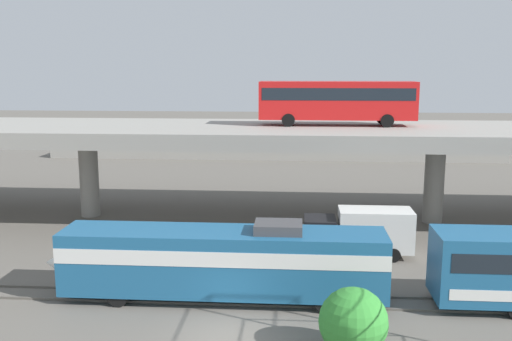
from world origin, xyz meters
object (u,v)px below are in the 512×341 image
at_px(service_truck_west, 361,231).
at_px(parked_car_1, 360,139).
at_px(parked_car_5, 176,135).
at_px(parked_car_2, 438,136).
at_px(parked_car_6, 139,138).
at_px(parked_car_4, 384,136).
at_px(parked_car_0, 253,138).
at_px(transit_bus_on_overpass, 337,99).
at_px(train_locomotive, 207,258).
at_px(parked_car_3, 337,136).

relative_size(service_truck_west, parked_car_1, 1.52).
bearing_deg(parked_car_5, service_truck_west, 115.90).
distance_m(parked_car_2, parked_car_6, 41.54).
distance_m(service_truck_west, parked_car_2, 48.11).
distance_m(parked_car_2, parked_car_4, 7.59).
relative_size(service_truck_west, parked_car_4, 1.57).
distance_m(parked_car_0, parked_car_4, 18.49).
bearing_deg(parked_car_1, transit_bus_on_overpass, -99.52).
bearing_deg(parked_car_5, parked_car_2, -177.16).
bearing_deg(service_truck_west, transit_bus_on_overpass, -83.23).
bearing_deg(parked_car_5, transit_bus_on_overpass, 120.37).
height_order(parked_car_0, parked_car_1, same).
height_order(train_locomotive, parked_car_0, train_locomotive).
relative_size(transit_bus_on_overpass, parked_car_2, 2.63).
distance_m(transit_bus_on_overpass, parked_car_2, 40.41).
relative_size(transit_bus_on_overpass, parked_car_6, 2.69).
relative_size(parked_car_3, parked_car_4, 1.08).
relative_size(transit_bus_on_overpass, parked_car_5, 2.80).
bearing_deg(parked_car_6, parked_car_5, -143.86).
xyz_separation_m(parked_car_2, parked_car_3, (-14.13, -0.82, -0.00)).
bearing_deg(parked_car_4, parked_car_3, -179.35).
xyz_separation_m(transit_bus_on_overpass, parked_car_5, (-20.10, 34.31, -7.04)).
distance_m(train_locomotive, parked_car_5, 52.74).
bearing_deg(train_locomotive, service_truck_west, -139.00).
relative_size(train_locomotive, parked_car_1, 3.94).
relative_size(train_locomotive, parked_car_6, 3.96).
xyz_separation_m(service_truck_west, parked_car_4, (8.00, 44.78, 0.77)).
bearing_deg(train_locomotive, parked_car_3, -100.93).
height_order(transit_bus_on_overpass, parked_car_0, transit_bus_on_overpass).
height_order(parked_car_0, parked_car_3, same).
relative_size(parked_car_1, parked_car_4, 1.03).
xyz_separation_m(parked_car_0, parked_car_2, (25.58, 4.86, 0.00)).
relative_size(transit_bus_on_overpass, parked_car_1, 2.68).
xyz_separation_m(parked_car_3, parked_car_4, (6.58, 0.07, -0.00)).
height_order(parked_car_2, parked_car_4, same).
height_order(train_locomotive, parked_car_4, train_locomotive).
bearing_deg(parked_car_1, parked_car_2, 20.68).
bearing_deg(train_locomotive, parked_car_2, -114.53).
bearing_deg(parked_car_4, parked_car_5, -177.88).
distance_m(parked_car_1, parked_car_2, 12.11).
bearing_deg(parked_car_3, transit_bus_on_overpass, 85.89).
bearing_deg(parked_car_2, parked_car_5, -177.16).
height_order(parked_car_0, parked_car_2, same).
relative_size(train_locomotive, transit_bus_on_overpass, 1.47).
xyz_separation_m(parked_car_3, parked_car_6, (-27.11, -4.27, 0.00)).
xyz_separation_m(train_locomotive, service_truck_west, (8.66, 7.53, -0.55)).
height_order(transit_bus_on_overpass, parked_car_5, transit_bus_on_overpass).
xyz_separation_m(transit_bus_on_overpass, parked_car_2, (16.67, 36.13, -7.04)).
bearing_deg(parked_car_3, parked_car_6, 8.94).
xyz_separation_m(parked_car_2, parked_car_5, (-36.77, -1.83, -0.00)).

